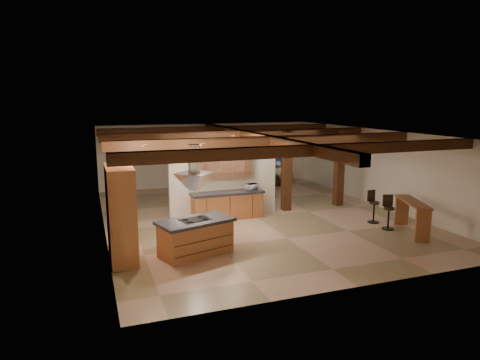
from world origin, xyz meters
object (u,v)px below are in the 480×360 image
object	(u,v)px
kitchen_island	(196,237)
bar_counter	(412,211)
dining_table	(240,193)
sofa	(259,179)

from	to	relation	value
kitchen_island	bar_counter	world-z (taller)	bar_counter
dining_table	bar_counter	size ratio (longest dim) A/B	1.05
sofa	dining_table	bearing A→B (deg)	70.92
sofa	bar_counter	world-z (taller)	bar_counter
sofa	bar_counter	bearing A→B (deg)	116.38
kitchen_island	sofa	world-z (taller)	kitchen_island
bar_counter	sofa	bearing A→B (deg)	100.47
dining_table	bar_counter	xyz separation A→B (m)	(3.55, -5.62, 0.31)
kitchen_island	dining_table	distance (m)	6.08
kitchen_island	bar_counter	size ratio (longest dim) A/B	1.11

